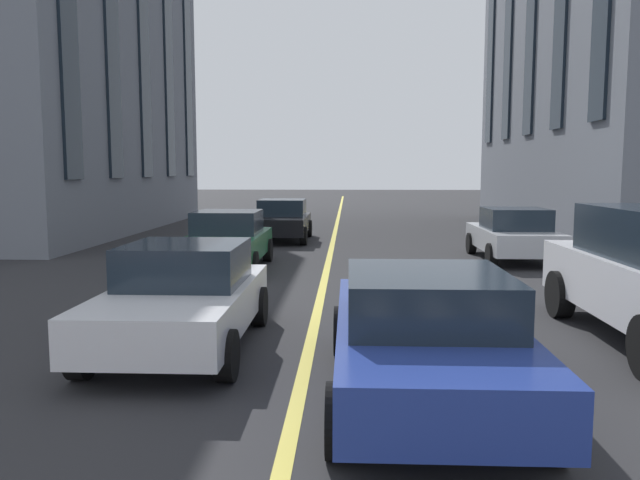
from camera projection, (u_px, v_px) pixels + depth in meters
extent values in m
cube|color=#D8C64C|center=(331.00, 251.00, 18.46)|extent=(80.00, 0.16, 0.01)
cube|color=navy|center=(424.00, 342.00, 6.53)|extent=(4.40, 1.80, 0.55)
cube|color=#19232D|center=(427.00, 297.00, 6.25)|extent=(1.85, 1.58, 0.50)
cylinder|color=black|center=(343.00, 331.00, 8.04)|extent=(0.64, 0.22, 0.64)
cylinder|color=black|center=(478.00, 333.00, 7.96)|extent=(0.64, 0.22, 0.64)
cylinder|color=black|center=(339.00, 421.00, 5.16)|extent=(0.64, 0.22, 0.64)
cylinder|color=black|center=(551.00, 425.00, 5.08)|extent=(0.64, 0.22, 0.64)
cube|color=#B7BABF|center=(513.00, 239.00, 16.60)|extent=(3.90, 1.75, 0.55)
cube|color=#19232D|center=(515.00, 219.00, 16.34)|extent=(1.64, 1.54, 0.55)
cylinder|color=black|center=(471.00, 243.00, 17.95)|extent=(0.60, 0.21, 0.60)
cylinder|color=black|center=(530.00, 243.00, 17.87)|extent=(0.60, 0.21, 0.60)
cylinder|color=black|center=(492.00, 255.00, 15.39)|extent=(0.60, 0.21, 0.60)
cylinder|color=black|center=(561.00, 256.00, 15.31)|extent=(0.60, 0.21, 0.60)
cube|color=#1E6038|center=(226.00, 245.00, 15.12)|extent=(3.90, 1.75, 0.55)
cube|color=#19232D|center=(228.00, 222.00, 15.25)|extent=(1.64, 1.54, 0.55)
cylinder|color=black|center=(253.00, 265.00, 13.84)|extent=(0.60, 0.21, 0.60)
cylinder|color=black|center=(178.00, 264.00, 13.91)|extent=(0.60, 0.21, 0.60)
cylinder|color=black|center=(268.00, 250.00, 16.39)|extent=(0.60, 0.21, 0.60)
cylinder|color=black|center=(205.00, 250.00, 16.47)|extent=(0.60, 0.21, 0.60)
cylinder|color=black|center=(560.00, 294.00, 10.13)|extent=(0.76, 0.27, 0.76)
cube|color=black|center=(282.00, 224.00, 21.25)|extent=(3.90, 1.75, 0.55)
cube|color=#19232D|center=(282.00, 207.00, 21.38)|extent=(1.64, 1.54, 0.55)
cylinder|color=black|center=(304.00, 236.00, 19.96)|extent=(0.60, 0.21, 0.60)
cylinder|color=black|center=(252.00, 236.00, 20.04)|extent=(0.60, 0.21, 0.60)
cylinder|color=black|center=(309.00, 228.00, 22.52)|extent=(0.60, 0.21, 0.60)
cylinder|color=black|center=(263.00, 228.00, 22.59)|extent=(0.60, 0.21, 0.60)
cube|color=silver|center=(183.00, 306.00, 8.33)|extent=(3.90, 1.75, 0.55)
cube|color=#19232D|center=(185.00, 263.00, 8.46)|extent=(1.64, 1.54, 0.55)
cylinder|color=black|center=(227.00, 355.00, 7.04)|extent=(0.60, 0.21, 0.60)
cylinder|color=black|center=(81.00, 353.00, 7.12)|extent=(0.60, 0.21, 0.60)
cylinder|color=black|center=(259.00, 306.00, 9.60)|extent=(0.60, 0.21, 0.60)
cylinder|color=black|center=(152.00, 305.00, 9.67)|extent=(0.60, 0.21, 0.60)
cube|color=slate|center=(39.00, 36.00, 24.30)|extent=(16.66, 8.17, 15.17)
cube|color=#19232D|center=(111.00, 5.00, 20.78)|extent=(1.10, 0.10, 11.53)
cube|color=#19232D|center=(143.00, 27.00, 24.08)|extent=(1.10, 0.10, 11.53)
cube|color=#19232D|center=(168.00, 45.00, 27.39)|extent=(1.10, 0.10, 11.53)
cube|color=#19232D|center=(188.00, 58.00, 30.70)|extent=(1.10, 0.10, 11.53)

